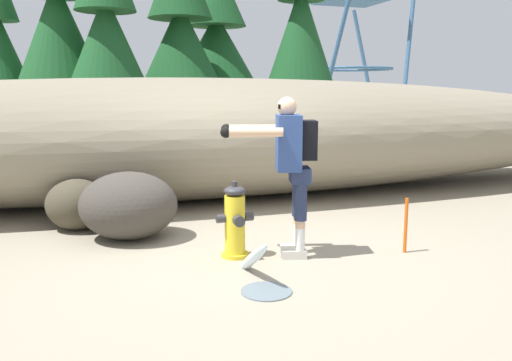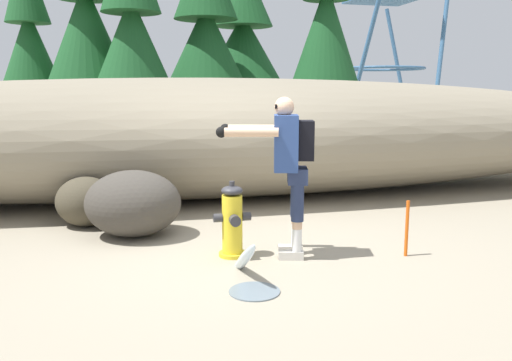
% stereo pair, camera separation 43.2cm
% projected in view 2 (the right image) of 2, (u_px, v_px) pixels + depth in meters
% --- Properties ---
extents(ground_plane, '(56.00, 56.00, 0.04)m').
position_uv_depth(ground_plane, '(253.00, 253.00, 5.71)').
color(ground_plane, gray).
extents(dirt_embankment, '(17.87, 3.20, 1.94)m').
position_uv_depth(dirt_embankment, '(211.00, 138.00, 8.53)').
color(dirt_embankment, gray).
rests_on(dirt_embankment, ground_plane).
extents(fire_hydrant, '(0.40, 0.34, 0.81)m').
position_uv_depth(fire_hydrant, '(232.00, 222.00, 5.47)').
color(fire_hydrant, yellow).
rests_on(fire_hydrant, ground_plane).
extents(hydrant_water_jet, '(0.45, 1.13, 0.62)m').
position_uv_depth(hydrant_water_jet, '(246.00, 265.00, 4.86)').
color(hydrant_water_jet, silver).
rests_on(hydrant_water_jet, ground_plane).
extents(utility_worker, '(1.04, 0.67, 1.67)m').
position_uv_depth(utility_worker, '(288.00, 157.00, 5.34)').
color(utility_worker, beige).
rests_on(utility_worker, ground_plane).
extents(boulder_large, '(1.36, 1.26, 0.80)m').
position_uv_depth(boulder_large, '(133.00, 203.00, 6.24)').
color(boulder_large, '#403C35').
rests_on(boulder_large, ground_plane).
extents(boulder_mid, '(0.89, 0.80, 0.65)m').
position_uv_depth(boulder_mid, '(86.00, 202.00, 6.70)').
color(boulder_mid, '#463F30').
rests_on(boulder_mid, ground_plane).
extents(pine_tree_far_left, '(1.83, 1.83, 5.57)m').
position_uv_depth(pine_tree_far_left, '(29.00, 37.00, 14.07)').
color(pine_tree_far_left, '#47331E').
rests_on(pine_tree_far_left, ground_plane).
extents(pine_tree_left, '(2.24, 2.24, 6.32)m').
position_uv_depth(pine_tree_left, '(86.00, 15.00, 13.32)').
color(pine_tree_left, '#47331E').
rests_on(pine_tree_left, ground_plane).
extents(pine_tree_center, '(2.23, 2.23, 5.75)m').
position_uv_depth(pine_tree_center, '(132.00, 29.00, 12.59)').
color(pine_tree_center, '#47331E').
rests_on(pine_tree_center, ground_plane).
extents(pine_tree_right, '(2.68, 2.68, 5.88)m').
position_uv_depth(pine_tree_right, '(206.00, 34.00, 14.16)').
color(pine_tree_right, '#47331E').
rests_on(pine_tree_right, ground_plane).
extents(pine_tree_far_right, '(2.81, 2.81, 5.67)m').
position_uv_depth(pine_tree_far_right, '(243.00, 38.00, 15.93)').
color(pine_tree_far_right, '#47331E').
rests_on(pine_tree_far_right, ground_plane).
extents(pine_tree_ridge_end, '(1.92, 1.92, 6.41)m').
position_uv_depth(pine_tree_ridge_end, '(326.00, 16.00, 13.61)').
color(pine_tree_ridge_end, '#47331E').
rests_on(pine_tree_ridge_end, ground_plane).
extents(survey_stake, '(0.04, 0.04, 0.60)m').
position_uv_depth(survey_stake, '(407.00, 228.00, 5.49)').
color(survey_stake, '#E55914').
rests_on(survey_stake, ground_plane).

